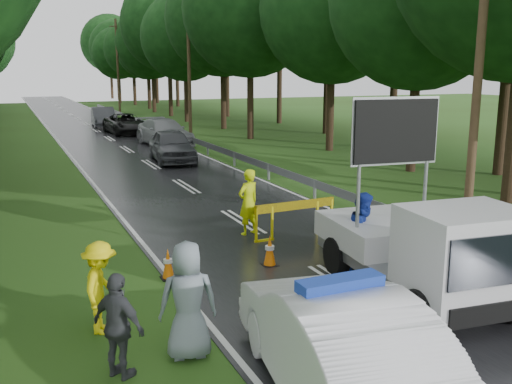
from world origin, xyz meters
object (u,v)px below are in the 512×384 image
work_truck (424,249)px  queue_car_second (164,132)px  barrier (295,210)px  queue_car_fourth (103,117)px  queue_car_first (172,146)px  officer (248,202)px  civilian (364,233)px  queue_car_third (126,124)px  police_sedan (338,344)px

work_truck → queue_car_second: work_truck is taller
barrier → queue_car_second: bearing=82.0°
queue_car_second → queue_car_fourth: size_ratio=1.14×
work_truck → queue_car_first: bearing=95.0°
officer → queue_car_fourth: bearing=-111.1°
civilian → queue_car_fourth: 37.95m
civilian → queue_car_second: 24.54m
queue_car_second → queue_car_third: bearing=91.4°
work_truck → queue_car_first: work_truck is taller
queue_car_first → police_sedan: bearing=-93.9°
civilian → queue_car_third: (0.85, 31.94, -0.22)m
queue_car_third → queue_car_second: bearing=-86.1°
barrier → officer: officer is taller
police_sedan → queue_car_second: bearing=-90.8°
work_truck → queue_car_second: 26.32m
civilian → police_sedan: bearing=-157.8°
officer → civilian: bearing=87.6°
officer → civilian: civilian is taller
police_sedan → civilian: 5.32m
queue_car_third → queue_car_fourth: (-0.67, 6.00, 0.08)m
work_truck → queue_car_third: 33.75m
officer → work_truck: bearing=84.7°
police_sedan → queue_car_first: (3.71, 22.05, -0.01)m
civilian → queue_car_first: 17.87m
civilian → queue_car_third: civilian is taller
police_sedan → queue_car_third: (4.12, 36.13, -0.09)m
queue_car_third → civilian: bearing=-94.7°
barrier → queue_car_third: 28.75m
barrier → civilian: size_ratio=1.32×
queue_car_fourth → work_truck: bearing=-85.8°
queue_car_first → queue_car_third: bearing=94.0°
officer → queue_car_second: officer is taller
civilian → barrier: bearing=61.9°
police_sedan → barrier: police_sedan is taller
work_truck → barrier: bearing=99.2°
work_truck → barrier: work_truck is taller
police_sedan → queue_car_second: (5.06, 28.66, -0.02)m
work_truck → queue_car_third: size_ratio=0.98×
work_truck → queue_car_fourth: bearing=95.7°
barrier → queue_car_first: queue_car_first is taller
work_truck → queue_car_second: size_ratio=0.93×
queue_car_first → queue_car_fourth: 20.09m
barrier → officer: size_ratio=1.34×
barrier → queue_car_second: (1.88, 21.27, 0.03)m
work_truck → officer: (-1.39, 5.80, -0.14)m
officer → queue_car_third: officer is taller
civilian → queue_car_fourth: bearing=59.9°
barrier → civilian: (0.09, -3.21, 0.17)m
police_sedan → queue_car_second: size_ratio=0.93×
work_truck → queue_car_third: (0.64, 33.75, -0.35)m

